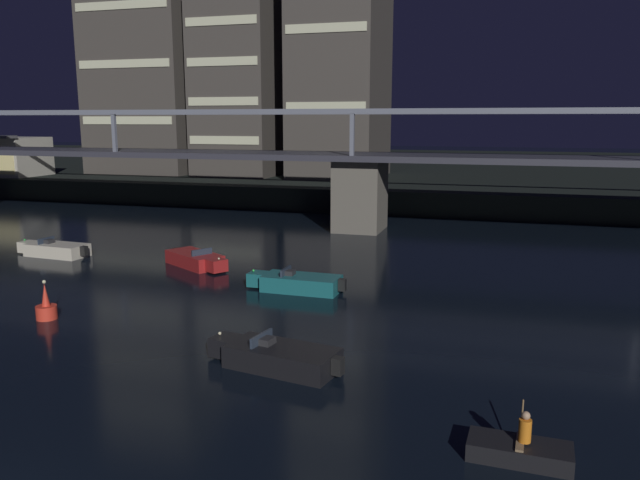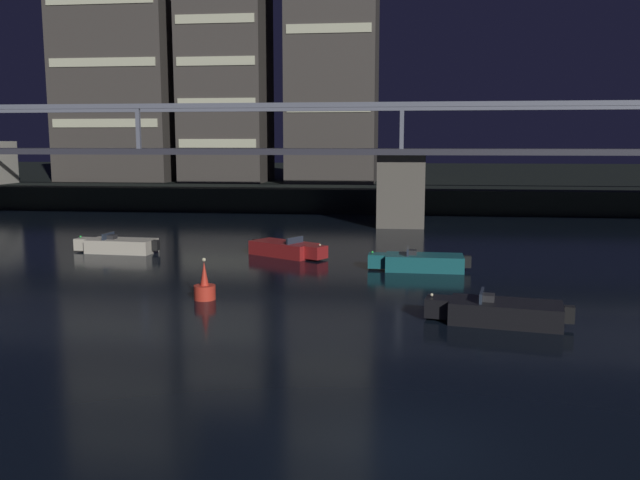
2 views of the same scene
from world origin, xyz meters
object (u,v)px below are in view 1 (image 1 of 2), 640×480
object	(u,v)px
channel_buoy	(46,308)
speedboat_near_left	(297,283)
tower_west_low	(147,39)
speedboat_mid_left	(55,249)
speedboat_mid_center	(277,356)
dinghy_with_paddler	(520,450)
tower_west_tall	(238,82)
speedboat_near_center	(197,260)
river_bridge	(360,174)

from	to	relation	value
channel_buoy	speedboat_near_left	bearing A→B (deg)	39.66
tower_west_low	speedboat_mid_left	distance (m)	43.12
speedboat_mid_center	speedboat_near_left	bearing A→B (deg)	104.44
speedboat_mid_left	dinghy_with_paddler	size ratio (longest dim) A/B	1.97
speedboat_mid_center	channel_buoy	size ratio (longest dim) A/B	2.97
tower_west_low	channel_buoy	world-z (taller)	tower_west_low
tower_west_low	speedboat_near_left	xyz separation A→B (m)	(32.34, -39.96, -17.71)
tower_west_low	tower_west_tall	world-z (taller)	tower_west_low
channel_buoy	dinghy_with_paddler	bearing A→B (deg)	-17.70
dinghy_with_paddler	speedboat_mid_center	bearing A→B (deg)	153.80
speedboat_mid_center	tower_west_tall	bearing A→B (deg)	114.97
speedboat_near_left	speedboat_near_center	size ratio (longest dim) A/B	1.08
speedboat_mid_center	channel_buoy	bearing A→B (deg)	168.78
river_bridge	tower_west_tall	bearing A→B (deg)	133.48
tower_west_tall	speedboat_mid_center	xyz separation A→B (m)	(22.53, -48.38, -12.37)
tower_west_low	river_bridge	bearing A→B (deg)	-34.38
river_bridge	speedboat_near_center	world-z (taller)	river_bridge
tower_west_tall	dinghy_with_paddler	world-z (taller)	tower_west_tall
tower_west_tall	speedboat_mid_left	bearing A→B (deg)	-86.11
tower_west_low	channel_buoy	bearing A→B (deg)	-63.90
tower_west_tall	channel_buoy	xyz separation A→B (m)	(10.92, -46.08, -12.31)
speedboat_near_left	tower_west_low	bearing A→B (deg)	128.99
river_bridge	speedboat_mid_center	xyz separation A→B (m)	(3.52, -28.34, -4.03)
river_bridge	dinghy_with_paddler	size ratio (longest dim) A/B	32.37
river_bridge	dinghy_with_paddler	distance (m)	34.62
tower_west_tall	speedboat_mid_center	size ratio (longest dim) A/B	4.11
channel_buoy	dinghy_with_paddler	world-z (taller)	channel_buoy
river_bridge	channel_buoy	world-z (taller)	river_bridge
river_bridge	channel_buoy	distance (m)	27.55
river_bridge	speedboat_near_left	world-z (taller)	river_bridge
tower_west_tall	dinghy_with_paddler	distance (m)	61.96
channel_buoy	river_bridge	bearing A→B (deg)	72.74
speedboat_near_left	speedboat_near_center	distance (m)	8.22
river_bridge	speedboat_mid_left	bearing A→B (deg)	-137.92
speedboat_mid_center	dinghy_with_paddler	size ratio (longest dim) A/B	1.97
speedboat_near_left	dinghy_with_paddler	xyz separation A→B (m)	(10.65, -13.83, -0.14)
river_bridge	tower_west_tall	xyz separation A→B (m)	(-19.00, 20.04, 8.35)
speedboat_near_center	dinghy_with_paddler	bearing A→B (deg)	-43.56
speedboat_near_left	channel_buoy	xyz separation A→B (m)	(-9.08, -7.53, 0.06)
speedboat_mid_center	dinghy_with_paddler	xyz separation A→B (m)	(8.12, -3.99, -0.14)
tower_west_tall	speedboat_near_center	xyz separation A→B (m)	(12.52, -35.14, -12.37)
speedboat_near_left	speedboat_mid_center	distance (m)	10.15
speedboat_near_center	channel_buoy	world-z (taller)	channel_buoy
river_bridge	tower_west_low	distance (m)	40.37
tower_west_tall	dinghy_with_paddler	size ratio (longest dim) A/B	8.09
tower_west_tall	speedboat_mid_center	bearing A→B (deg)	-65.03
river_bridge	tower_west_low	size ratio (longest dim) A/B	2.67
tower_west_tall	tower_west_low	bearing A→B (deg)	173.49
speedboat_mid_center	speedboat_mid_left	bearing A→B (deg)	146.50
dinghy_with_paddler	speedboat_near_center	bearing A→B (deg)	136.44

